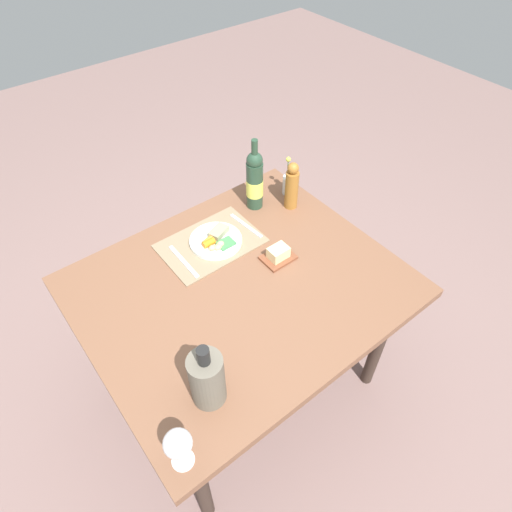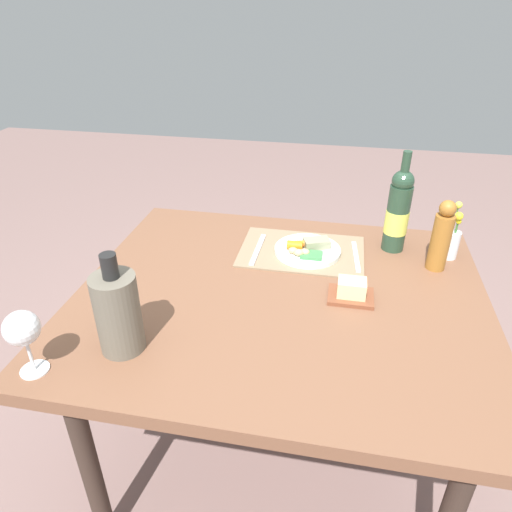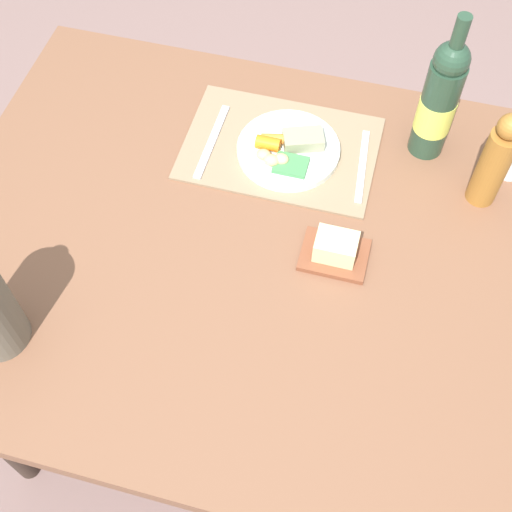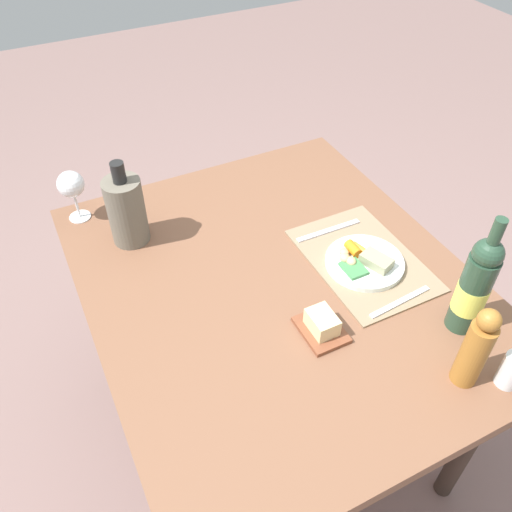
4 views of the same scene
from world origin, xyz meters
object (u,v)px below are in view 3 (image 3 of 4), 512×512
Objects in this scene: fork at (362,166)px; knife at (212,141)px; pepper_mill at (495,161)px; wine_bottle at (439,101)px; butter_dish at (335,250)px; dinner_plate at (288,149)px; dining_table at (234,260)px.

fork and knife have the same top height.
pepper_mill reaches higher than fork.
wine_bottle is (-0.12, -0.09, 0.13)m from fork.
butter_dish is at bearing 40.30° from pepper_mill.
butter_dish reaches higher than fork.
knife is 0.38m from butter_dish.
dinner_plate reaches higher than fork.
fork is at bearing -2.60° from pepper_mill.
fork is at bearing -131.15° from dining_table.
dinner_plate is 1.03× the size of knife.
dinner_plate reaches higher than knife.
fork is at bearing -176.73° from knife.
butter_dish is (0.13, 0.33, -0.12)m from wine_bottle.
dining_table is at bearing 45.27° from wine_bottle.
knife is 1.64× the size of butter_dish.
butter_dish is (0.26, 0.22, -0.09)m from pepper_mill.
wine_bottle is at bearing -160.89° from dinner_plate.
knife is (0.17, 0.01, -0.01)m from dinner_plate.
wine_bottle reaches higher than fork.
wine_bottle reaches higher than knife.
dinner_plate is 1.70× the size of butter_dish.
dining_table is at bearing 116.71° from knife.
pepper_mill is (-0.25, 0.01, 0.10)m from fork.
knife is at bearing 3.76° from dinner_plate.
fork is at bearing 37.64° from wine_bottle.
pepper_mill reaches higher than dinner_plate.
dining_table is at bearing 3.58° from butter_dish.
fork is 1.51× the size of butter_dish.
knife is at bearing -2.29° from fork.
dining_table is 5.40× the size of dinner_plate.
butter_dish is (-0.20, -0.01, 0.10)m from dining_table.
dining_table is 0.55m from pepper_mill.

